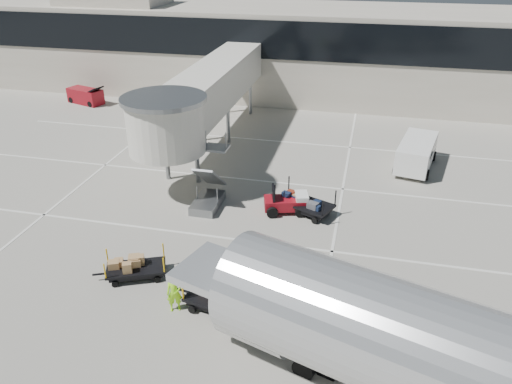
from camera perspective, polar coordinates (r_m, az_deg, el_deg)
ground at (r=24.39m, az=-6.05°, el=-7.56°), size 140.00×140.00×0.00m
lane_markings at (r=32.29m, az=-1.92°, el=1.81°), size 40.00×30.00×0.02m
terminal at (r=50.27m, az=4.62°, el=15.92°), size 64.00×12.11×15.20m
jet_bridge at (r=34.33m, az=-6.19°, el=10.86°), size 5.70×20.40×6.03m
baggage_tug at (r=27.94m, az=3.53°, el=-1.22°), size 2.63×2.07×1.58m
suitcase_cart at (r=28.00m, az=5.47°, el=-1.28°), size 3.92×2.72×1.53m
box_cart_near at (r=21.03m, az=-4.24°, el=-11.97°), size 3.75×2.00×1.44m
box_cart_far at (r=23.38m, az=-13.45°, el=-8.46°), size 3.26×2.25×1.27m
ground_worker at (r=21.03m, az=-9.32°, el=-11.27°), size 0.76×0.67×1.77m
minivan at (r=34.93m, az=17.92°, el=4.49°), size 3.00×5.30×1.89m
belt_loader at (r=49.58m, az=-18.89°, el=10.33°), size 3.92×2.46×1.78m
aircraft at (r=16.51m, az=24.28°, el=-18.31°), size 18.45×8.34×4.74m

